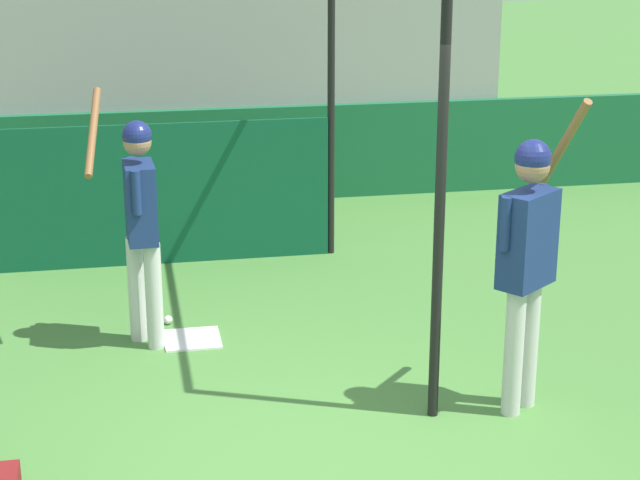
# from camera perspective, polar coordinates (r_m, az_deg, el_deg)

# --- Properties ---
(ground_plane) EXTENTS (60.00, 60.00, 0.00)m
(ground_plane) POSITION_cam_1_polar(r_m,az_deg,el_deg) (6.69, 0.67, -12.25)
(ground_plane) COLOR #477F38
(outfield_wall) EXTENTS (24.00, 0.12, 1.09)m
(outfield_wall) POSITION_cam_1_polar(r_m,az_deg,el_deg) (12.27, -5.05, 4.50)
(outfield_wall) COLOR #196038
(outfield_wall) RESTS_ON ground
(bleacher_section) EXTENTS (6.50, 4.00, 3.17)m
(bleacher_section) POSITION_cam_1_polar(r_m,az_deg,el_deg) (14.11, -6.04, 10.46)
(bleacher_section) COLOR #9E9E99
(bleacher_section) RESTS_ON ground
(batting_cage) EXTENTS (3.29, 3.63, 2.89)m
(batting_cage) POSITION_cam_1_polar(r_m,az_deg,el_deg) (9.42, -8.28, 4.78)
(batting_cage) COLOR black
(batting_cage) RESTS_ON ground
(home_plate) EXTENTS (0.44, 0.44, 0.02)m
(home_plate) POSITION_cam_1_polar(r_m,az_deg,el_deg) (8.58, -6.82, -5.26)
(home_plate) COLOR white
(home_plate) RESTS_ON ground
(player_batter) EXTENTS (0.53, 0.88, 1.94)m
(player_batter) POSITION_cam_1_polar(r_m,az_deg,el_deg) (8.22, -9.60, 1.50)
(player_batter) COLOR silver
(player_batter) RESTS_ON ground
(player_waiting) EXTENTS (0.61, 0.69, 2.14)m
(player_waiting) POSITION_cam_1_polar(r_m,az_deg,el_deg) (7.13, 11.03, -0.45)
(player_waiting) COLOR silver
(player_waiting) RESTS_ON ground
(baseball) EXTENTS (0.07, 0.07, 0.07)m
(baseball) POSITION_cam_1_polar(r_m,az_deg,el_deg) (8.90, -8.10, -4.24)
(baseball) COLOR white
(baseball) RESTS_ON ground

